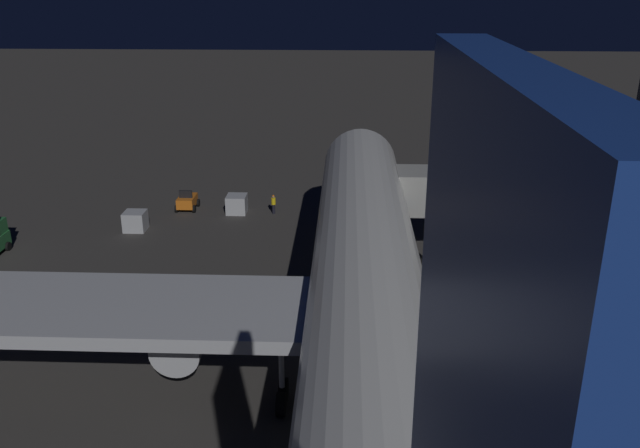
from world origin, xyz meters
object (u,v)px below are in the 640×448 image
object	(u,v)px
baggage_tug_lead	(187,201)
traffic_cone_nose_starboard	(334,218)
traffic_cone_nose_port	(383,219)
jet_bridge	(502,192)
baggage_container_near_belt	(237,204)
airliner_at_gate	(369,318)
baggage_container_mid_row	(135,221)
ground_crew_by_belt_loader	(273,203)

from	to	relation	value
baggage_tug_lead	traffic_cone_nose_starboard	size ratio (longest dim) A/B	4.54
traffic_cone_nose_port	traffic_cone_nose_starboard	bearing A→B (deg)	0.00
jet_bridge	traffic_cone_nose_starboard	distance (m)	16.35
baggage_tug_lead	baggage_container_near_belt	bearing A→B (deg)	171.40
baggage_tug_lead	traffic_cone_nose_starboard	xyz separation A→B (m)	(-13.69, 2.63, -0.51)
baggage_tug_lead	airliner_at_gate	bearing A→B (deg)	117.30
baggage_container_mid_row	ground_crew_by_belt_loader	bearing A→B (deg)	-157.63
jet_bridge	baggage_tug_lead	distance (m)	29.01
baggage_container_mid_row	jet_bridge	bearing A→B (deg)	167.78
airliner_at_gate	jet_bridge	xyz separation A→B (m)	(-10.12, -18.96, 0.05)
airliner_at_gate	jet_bridge	distance (m)	21.49
airliner_at_gate	jet_bridge	size ratio (longest dim) A/B	3.22
jet_bridge	baggage_container_near_belt	xyz separation A→B (m)	(21.25, -11.10, -5.03)
airliner_at_gate	baggage_tug_lead	world-z (taller)	airliner_at_gate
baggage_container_near_belt	ground_crew_by_belt_loader	xyz separation A→B (m)	(-3.40, 0.11, 0.17)
jet_bridge	baggage_container_mid_row	distance (m)	30.30
baggage_container_near_belt	traffic_cone_nose_port	world-z (taller)	baggage_container_near_belt
baggage_container_mid_row	ground_crew_by_belt_loader	world-z (taller)	ground_crew_by_belt_loader
ground_crew_by_belt_loader	traffic_cone_nose_starboard	bearing A→B (deg)	162.00
airliner_at_gate	jet_bridge	world-z (taller)	airliner_at_gate
baggage_container_mid_row	traffic_cone_nose_port	world-z (taller)	baggage_container_mid_row
ground_crew_by_belt_loader	traffic_cone_nose_port	world-z (taller)	ground_crew_by_belt_loader
baggage_container_mid_row	traffic_cone_nose_port	size ratio (longest dim) A/B	3.27
airliner_at_gate	baggage_tug_lead	distance (m)	35.01
baggage_container_near_belt	ground_crew_by_belt_loader	world-z (taller)	ground_crew_by_belt_loader
baggage_container_near_belt	ground_crew_by_belt_loader	size ratio (longest dim) A/B	1.05
airliner_at_gate	ground_crew_by_belt_loader	world-z (taller)	airliner_at_gate
baggage_container_mid_row	traffic_cone_nose_starboard	size ratio (longest dim) A/B	3.27
baggage_tug_lead	baggage_container_near_belt	size ratio (longest dim) A/B	1.32
baggage_container_near_belt	baggage_container_mid_row	size ratio (longest dim) A/B	1.05
ground_crew_by_belt_loader	traffic_cone_nose_port	bearing A→B (deg)	169.74
baggage_container_near_belt	traffic_cone_nose_starboard	world-z (taller)	baggage_container_near_belt
airliner_at_gate	traffic_cone_nose_starboard	bearing A→B (deg)	-85.53
traffic_cone_nose_port	baggage_tug_lead	bearing A→B (deg)	-8.27
airliner_at_gate	ground_crew_by_belt_loader	size ratio (longest dim) A/B	33.04
jet_bridge	traffic_cone_nose_starboard	bearing A→B (deg)	-36.74
airliner_at_gate	baggage_container_near_belt	distance (m)	32.44
ground_crew_by_belt_loader	traffic_cone_nose_port	xyz separation A→B (m)	(-9.94, 1.80, -0.71)
baggage_tug_lead	traffic_cone_nose_port	world-z (taller)	baggage_tug_lead
traffic_cone_nose_port	traffic_cone_nose_starboard	size ratio (longest dim) A/B	1.00
jet_bridge	ground_crew_by_belt_loader	size ratio (longest dim) A/B	10.25
baggage_container_mid_row	ground_crew_by_belt_loader	size ratio (longest dim) A/B	1.00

